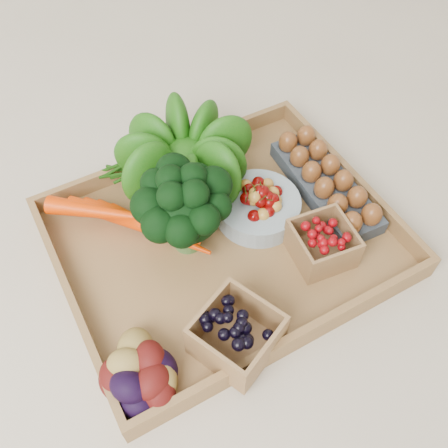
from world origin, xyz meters
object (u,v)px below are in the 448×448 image
egg_carton (325,186)px  cherry_bowl (258,208)px  broccoli (186,221)px  tray (224,242)px

egg_carton → cherry_bowl: bearing=178.2°
broccoli → egg_carton: broccoli is taller
cherry_bowl → egg_carton: (0.14, -0.01, -0.00)m
tray → broccoli: 0.09m
tray → egg_carton: size_ratio=2.14×
broccoli → cherry_bowl: broccoli is taller
tray → broccoli: broccoli is taller
tray → cherry_bowl: bearing=13.6°
egg_carton → tray: bearing=-174.7°
broccoli → tray: bearing=-22.3°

